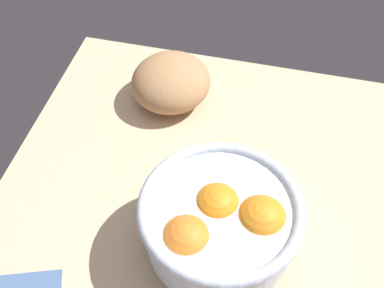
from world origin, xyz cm
name	(u,v)px	position (x,y,z in cm)	size (l,w,h in cm)	color
ground_plane	(188,233)	(0.00, 0.00, -1.50)	(75.07, 60.40, 3.00)	#CCB08C
fruit_bowl	(221,223)	(2.26, 4.91, 7.07)	(21.09, 21.09, 11.66)	silver
bread_loaf	(171,82)	(-24.71, -9.06, 4.03)	(13.78, 13.38, 8.05)	tan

